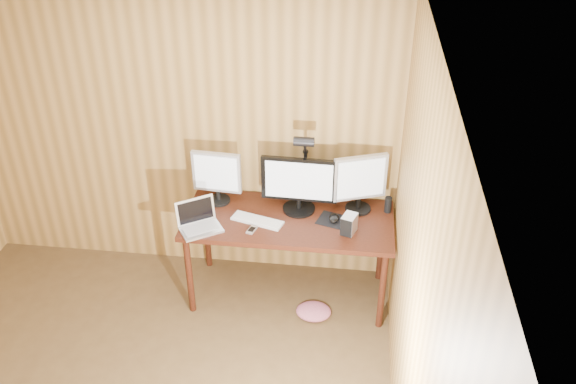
% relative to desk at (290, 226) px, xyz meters
% --- Properties ---
extents(room_shell, '(4.00, 4.00, 4.00)m').
position_rel_desk_xyz_m(room_shell, '(-0.93, -1.70, 0.62)').
color(room_shell, brown).
rests_on(room_shell, ground).
extents(desk, '(1.60, 0.70, 0.75)m').
position_rel_desk_xyz_m(desk, '(0.00, 0.00, 0.00)').
color(desk, '#39160C').
rests_on(desk, floor).
extents(monitor_center, '(0.58, 0.25, 0.45)m').
position_rel_desk_xyz_m(monitor_center, '(0.06, 0.06, 0.36)').
color(monitor_center, black).
rests_on(monitor_center, desk).
extents(monitor_left, '(0.39, 0.18, 0.44)m').
position_rel_desk_xyz_m(monitor_left, '(-0.59, 0.10, 0.36)').
color(monitor_left, black).
rests_on(monitor_left, desk).
extents(monitor_right, '(0.41, 0.20, 0.47)m').
position_rel_desk_xyz_m(monitor_right, '(0.52, 0.12, 0.38)').
color(monitor_right, black).
rests_on(monitor_right, desk).
extents(laptop, '(0.37, 0.36, 0.21)m').
position_rel_desk_xyz_m(laptop, '(-0.66, -0.27, 0.18)').
color(laptop, silver).
rests_on(laptop, desk).
extents(keyboard, '(0.42, 0.23, 0.02)m').
position_rel_desk_xyz_m(keyboard, '(-0.23, -0.14, 0.13)').
color(keyboard, silver).
rests_on(keyboard, desk).
extents(mousepad, '(0.28, 0.26, 0.00)m').
position_rel_desk_xyz_m(mousepad, '(0.35, -0.06, 0.12)').
color(mousepad, black).
rests_on(mousepad, desk).
extents(mouse, '(0.11, 0.13, 0.04)m').
position_rel_desk_xyz_m(mouse, '(0.35, -0.06, 0.15)').
color(mouse, black).
rests_on(mouse, mousepad).
extents(hard_drive, '(0.13, 0.16, 0.15)m').
position_rel_desk_xyz_m(hard_drive, '(0.46, -0.20, 0.20)').
color(hard_drive, silver).
rests_on(hard_drive, desk).
extents(phone, '(0.08, 0.11, 0.01)m').
position_rel_desk_xyz_m(phone, '(-0.25, -0.26, 0.13)').
color(phone, silver).
rests_on(phone, desk).
extents(speaker, '(0.05, 0.05, 0.13)m').
position_rel_desk_xyz_m(speaker, '(0.75, 0.11, 0.19)').
color(speaker, black).
rests_on(speaker, desk).
extents(desk_lamp, '(0.15, 0.22, 0.67)m').
position_rel_desk_xyz_m(desk_lamp, '(0.09, 0.14, 0.54)').
color(desk_lamp, black).
rests_on(desk_lamp, desk).
extents(fabric_pile, '(0.32, 0.28, 0.09)m').
position_rel_desk_xyz_m(fabric_pile, '(0.23, -0.32, -0.58)').
color(fabric_pile, '#C25D74').
rests_on(fabric_pile, floor).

